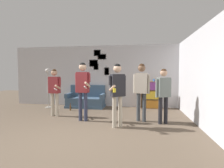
{
  "coord_description": "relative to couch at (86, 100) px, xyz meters",
  "views": [
    {
      "loc": [
        1.53,
        -3.53,
        1.46
      ],
      "look_at": [
        0.63,
        2.06,
        1.12
      ],
      "focal_mm": 28.0,
      "sensor_mm": 36.0,
      "label": 1
    }
  ],
  "objects": [
    {
      "name": "floor_lamp",
      "position": [
        -1.55,
        -0.39,
        0.87
      ],
      "size": [
        0.28,
        0.28,
        1.68
      ],
      "color": "#ADA89E",
      "rests_on": "ground_plane"
    },
    {
      "name": "person_spectator_near_bookshelf",
      "position": [
        2.36,
        -1.92,
        0.79
      ],
      "size": [
        0.49,
        0.26,
        1.76
      ],
      "color": "#3D4247",
      "rests_on": "ground_plane"
    },
    {
      "name": "person_player_foreground_left",
      "position": [
        -0.57,
        -1.72,
        0.68
      ],
      "size": [
        0.5,
        0.48,
        1.61
      ],
      "color": "#B7AD99",
      "rests_on": "ground_plane"
    },
    {
      "name": "person_spectator_far_right",
      "position": [
        2.98,
        -2.08,
        0.67
      ],
      "size": [
        0.46,
        0.33,
        1.6
      ],
      "color": "black",
      "rests_on": "ground_plane"
    },
    {
      "name": "bottle_on_floor",
      "position": [
        -0.4,
        -0.78,
        -0.19
      ],
      "size": [
        0.06,
        0.06,
        0.29
      ],
      "color": "brown",
      "rests_on": "ground_plane"
    },
    {
      "name": "wall_back",
      "position": [
        0.79,
        0.41,
        1.05
      ],
      "size": [
        8.65,
        0.08,
        2.7
      ],
      "color": "silver",
      "rests_on": "ground_plane"
    },
    {
      "name": "person_watcher_holding_cup",
      "position": [
        1.72,
        -2.63,
        0.76
      ],
      "size": [
        0.43,
        0.57,
        1.72
      ],
      "color": "#B7AD99",
      "rests_on": "ground_plane"
    },
    {
      "name": "bookshelf",
      "position": [
        2.78,
        0.19,
        0.26
      ],
      "size": [
        0.84,
        0.3,
        1.13
      ],
      "color": "brown",
      "rests_on": "ground_plane"
    },
    {
      "name": "couch",
      "position": [
        0.0,
        0.0,
        0.0
      ],
      "size": [
        1.63,
        0.8,
        0.95
      ],
      "color": "#3D5670",
      "rests_on": "ground_plane"
    },
    {
      "name": "ground_plane",
      "position": [
        0.79,
        -3.73,
        -0.31
      ],
      "size": [
        20.0,
        20.0,
        0.0
      ],
      "primitive_type": "plane",
      "color": "brown"
    },
    {
      "name": "person_player_foreground_center",
      "position": [
        0.59,
        -2.15,
        0.81
      ],
      "size": [
        0.5,
        0.51,
        1.79
      ],
      "color": "#2D334C",
      "rests_on": "ground_plane"
    },
    {
      "name": "drinking_cup",
      "position": [
        2.88,
        0.19,
        0.88
      ],
      "size": [
        0.07,
        0.07,
        0.11
      ],
      "color": "blue",
      "rests_on": "bookshelf"
    },
    {
      "name": "wall_right",
      "position": [
        3.94,
        -1.68,
        1.04
      ],
      "size": [
        0.06,
        6.51,
        2.7
      ],
      "color": "silver",
      "rests_on": "ground_plane"
    }
  ]
}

